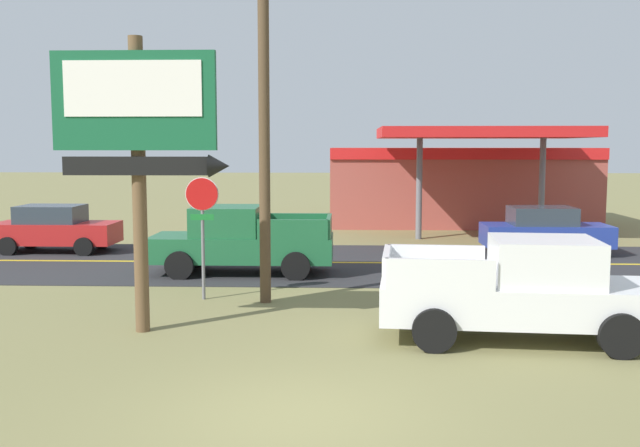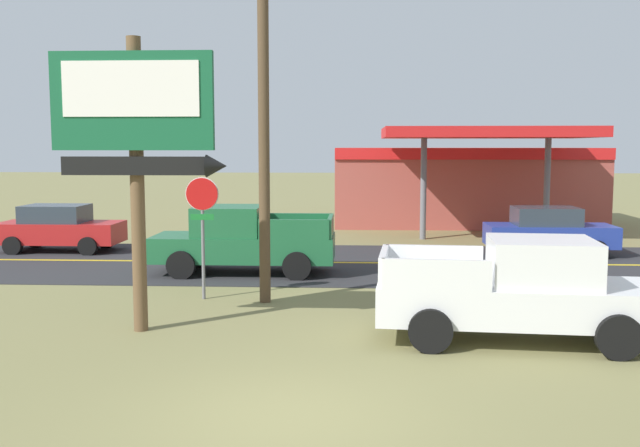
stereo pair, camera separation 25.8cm
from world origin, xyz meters
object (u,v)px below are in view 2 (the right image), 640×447
(pickup_white_parked_on_lawn, at_px, (520,291))
(motel_sign, at_px, (137,131))
(utility_pole, at_px, (264,107))
(car_blue_mid_lane, at_px, (549,231))
(pickup_green_on_road, at_px, (242,241))
(gas_station, at_px, (464,183))
(car_red_near_lane, at_px, (59,228))
(stop_sign, at_px, (202,216))

(pickup_white_parked_on_lawn, bearing_deg, motel_sign, 177.88)
(motel_sign, bearing_deg, utility_pole, 54.38)
(utility_pole, xyz_separation_m, car_blue_mid_lane, (8.62, 7.76, -3.75))
(pickup_green_on_road, xyz_separation_m, car_blue_mid_lane, (9.78, 4.00, -0.13))
(gas_station, bearing_deg, pickup_white_parked_on_lawn, -95.31)
(pickup_white_parked_on_lawn, height_order, car_red_near_lane, pickup_white_parked_on_lawn)
(stop_sign, height_order, pickup_green_on_road, stop_sign)
(pickup_white_parked_on_lawn, bearing_deg, gas_station, 84.69)
(car_red_near_lane, bearing_deg, car_blue_mid_lane, 0.00)
(stop_sign, xyz_separation_m, utility_pole, (1.53, -0.24, 2.56))
(gas_station, distance_m, car_red_near_lane, 18.25)
(utility_pole, distance_m, car_red_near_lane, 11.93)
(car_blue_mid_lane, bearing_deg, utility_pole, -138.01)
(motel_sign, distance_m, car_red_near_lane, 12.71)
(gas_station, distance_m, pickup_green_on_road, 16.07)
(car_red_near_lane, bearing_deg, motel_sign, -59.94)
(motel_sign, height_order, car_red_near_lane, motel_sign)
(stop_sign, height_order, utility_pole, utility_pole)
(motel_sign, relative_size, utility_pole, 0.67)
(pickup_green_on_road, bearing_deg, motel_sign, -97.86)
(motel_sign, xyz_separation_m, gas_station, (9.24, 20.37, -2.02))
(pickup_green_on_road, bearing_deg, car_red_near_lane, 150.56)
(motel_sign, height_order, utility_pole, utility_pole)
(gas_station, height_order, car_red_near_lane, gas_station)
(pickup_white_parked_on_lawn, height_order, car_blue_mid_lane, pickup_white_parked_on_lawn)
(motel_sign, distance_m, stop_sign, 3.73)
(pickup_white_parked_on_lawn, distance_m, car_red_near_lane, 17.36)
(stop_sign, relative_size, pickup_white_parked_on_lawn, 0.55)
(gas_station, xyz_separation_m, car_red_near_lane, (-15.41, -9.71, -1.11))
(pickup_green_on_road, distance_m, car_red_near_lane, 8.14)
(pickup_green_on_road, xyz_separation_m, car_red_near_lane, (-7.09, 4.00, -0.13))
(pickup_white_parked_on_lawn, bearing_deg, car_red_near_lane, 140.99)
(gas_station, bearing_deg, stop_sign, -116.77)
(motel_sign, distance_m, pickup_white_parked_on_lawn, 7.92)
(gas_station, relative_size, car_red_near_lane, 2.86)
(utility_pole, distance_m, pickup_white_parked_on_lawn, 7.12)
(stop_sign, relative_size, utility_pole, 0.34)
(utility_pole, distance_m, pickup_green_on_road, 5.34)
(motel_sign, distance_m, pickup_green_on_road, 7.36)
(motel_sign, height_order, gas_station, motel_sign)
(stop_sign, relative_size, car_red_near_lane, 0.70)
(stop_sign, height_order, car_blue_mid_lane, stop_sign)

